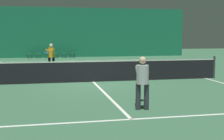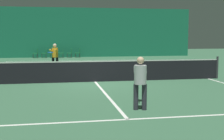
% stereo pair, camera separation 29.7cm
% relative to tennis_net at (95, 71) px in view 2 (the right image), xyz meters
% --- Properties ---
extents(ground_plane, '(60.00, 60.00, 0.00)m').
position_rel_tennis_net_xyz_m(ground_plane, '(0.00, 0.00, -0.51)').
color(ground_plane, '#386647').
extents(backdrop_curtain, '(23.00, 0.12, 4.64)m').
position_rel_tennis_net_xyz_m(backdrop_curtain, '(0.00, 15.92, 1.81)').
color(backdrop_curtain, '#196B4C').
rests_on(backdrop_curtain, ground).
extents(court_line_baseline_far, '(11.00, 0.10, 0.00)m').
position_rel_tennis_net_xyz_m(court_line_baseline_far, '(0.00, 11.90, -0.51)').
color(court_line_baseline_far, white).
rests_on(court_line_baseline_far, ground).
extents(court_line_service_far, '(8.25, 0.10, 0.00)m').
position_rel_tennis_net_xyz_m(court_line_service_far, '(0.00, 6.40, -0.51)').
color(court_line_service_far, white).
rests_on(court_line_service_far, ground).
extents(court_line_service_near, '(8.25, 0.10, 0.00)m').
position_rel_tennis_net_xyz_m(court_line_service_near, '(0.00, -6.40, -0.51)').
color(court_line_service_near, white).
rests_on(court_line_service_near, ground).
extents(court_line_sideline_right, '(0.10, 23.80, 0.00)m').
position_rel_tennis_net_xyz_m(court_line_sideline_right, '(5.50, 0.00, -0.51)').
color(court_line_sideline_right, white).
rests_on(court_line_sideline_right, ground).
extents(court_line_centre, '(0.10, 12.80, 0.00)m').
position_rel_tennis_net_xyz_m(court_line_centre, '(0.00, 0.00, -0.51)').
color(court_line_centre, white).
rests_on(court_line_centre, ground).
extents(tennis_net, '(12.00, 0.10, 1.07)m').
position_rel_tennis_net_xyz_m(tennis_net, '(0.00, 0.00, 0.00)').
color(tennis_net, black).
rests_on(tennis_net, ground).
extents(player_near, '(0.64, 1.32, 1.50)m').
position_rel_tennis_net_xyz_m(player_near, '(0.59, -5.43, 0.37)').
color(player_near, '#2D2D38').
rests_on(player_near, ground).
extents(player_far, '(0.68, 1.36, 1.59)m').
position_rel_tennis_net_xyz_m(player_far, '(-1.77, 4.97, 0.41)').
color(player_far, black).
rests_on(player_far, ground).
extents(courtside_chair_0, '(0.44, 0.44, 0.84)m').
position_rel_tennis_net_xyz_m(courtside_chair_0, '(-3.45, 15.37, -0.03)').
color(courtside_chair_0, '#2D2D2D').
rests_on(courtside_chair_0, ground).
extents(courtside_chair_1, '(0.44, 0.44, 0.84)m').
position_rel_tennis_net_xyz_m(courtside_chair_1, '(-2.68, 15.37, -0.03)').
color(courtside_chair_1, '#2D2D2D').
rests_on(courtside_chair_1, ground).
extents(courtside_chair_2, '(0.44, 0.44, 0.84)m').
position_rel_tennis_net_xyz_m(courtside_chair_2, '(-1.91, 15.37, -0.03)').
color(courtside_chair_2, '#2D2D2D').
rests_on(courtside_chair_2, ground).
extents(courtside_chair_3, '(0.44, 0.44, 0.84)m').
position_rel_tennis_net_xyz_m(courtside_chair_3, '(-1.14, 15.37, -0.03)').
color(courtside_chair_3, '#2D2D2D').
rests_on(courtside_chair_3, ground).
extents(courtside_chair_4, '(0.44, 0.44, 0.84)m').
position_rel_tennis_net_xyz_m(courtside_chair_4, '(-0.37, 15.37, -0.03)').
color(courtside_chair_4, '#2D2D2D').
rests_on(courtside_chair_4, ground).
extents(courtside_chair_5, '(0.44, 0.44, 0.84)m').
position_rel_tennis_net_xyz_m(courtside_chair_5, '(0.40, 15.37, -0.03)').
color(courtside_chair_5, '#2D2D2D').
rests_on(courtside_chair_5, ground).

